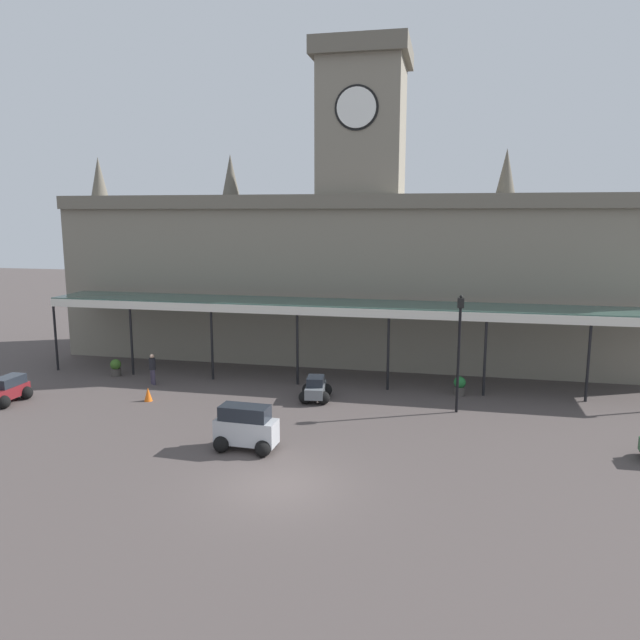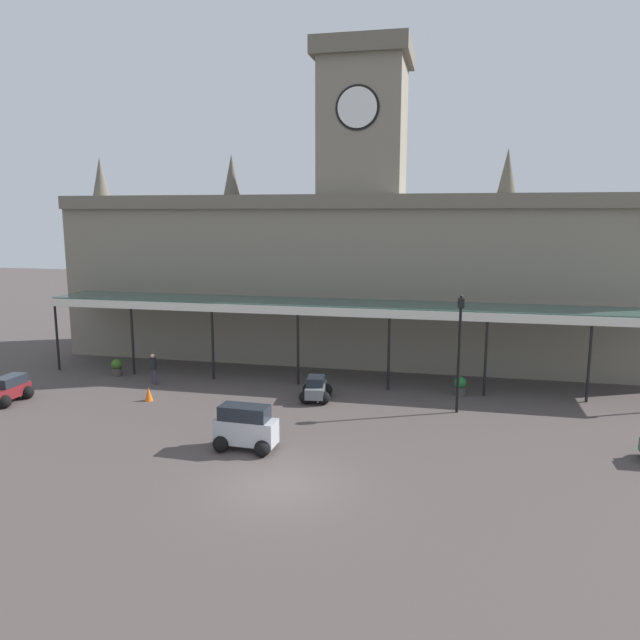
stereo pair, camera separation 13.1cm
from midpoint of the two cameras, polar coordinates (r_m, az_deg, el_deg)
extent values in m
plane|color=#4C4341|center=(21.26, -3.70, -15.24)|extent=(140.00, 140.00, 0.00)
cube|color=gray|center=(37.67, 4.04, 3.88)|extent=(37.09, 5.82, 10.13)
cube|color=#6C6558|center=(34.44, 3.39, 11.09)|extent=(37.09, 0.30, 0.80)
cube|color=gray|center=(37.78, 4.22, 17.36)|extent=(4.80, 4.80, 7.58)
cube|color=#665F53|center=(38.56, 4.31, 23.69)|extent=(5.50, 5.50, 1.00)
cylinder|color=white|center=(35.50, 3.64, 19.33)|extent=(2.20, 0.12, 2.20)
cylinder|color=black|center=(35.54, 3.65, 19.32)|extent=(2.46, 0.06, 2.46)
cone|color=#5F594E|center=(43.66, -19.88, 12.53)|extent=(1.10, 1.10, 2.60)
cone|color=#5F594E|center=(39.61, -8.21, 13.32)|extent=(1.10, 1.10, 2.60)
cone|color=#5F594E|center=(37.26, 17.33, 13.20)|extent=(1.10, 1.10, 2.60)
cube|color=#38564C|center=(32.77, 2.73, 1.51)|extent=(33.82, 3.20, 0.16)
cube|color=silver|center=(31.24, 2.24, 0.73)|extent=(33.82, 0.12, 0.44)
cylinder|color=black|center=(38.43, -23.42, -1.31)|extent=(0.14, 0.14, 4.15)
cylinder|color=black|center=(35.85, -17.13, -1.69)|extent=(0.14, 0.14, 4.15)
cylinder|color=black|center=(33.76, -9.95, -2.10)|extent=(0.14, 0.14, 4.15)
cylinder|color=black|center=(32.26, -1.97, -2.51)|extent=(0.14, 0.14, 4.15)
cylinder|color=black|center=(31.44, 6.60, -2.90)|extent=(0.14, 0.14, 4.15)
cylinder|color=black|center=(31.36, 15.43, -3.24)|extent=(0.14, 0.14, 4.15)
cylinder|color=black|center=(32.01, 24.11, -3.49)|extent=(0.14, 0.14, 4.15)
cube|color=#B2B5BA|center=(24.00, -6.82, -10.35)|extent=(2.45, 1.07, 0.95)
cube|color=#1E232B|center=(23.77, -6.97, -8.64)|extent=(1.94, 1.00, 0.55)
sphere|color=black|center=(24.27, -4.48, -11.13)|extent=(0.64, 0.64, 0.64)
sphere|color=black|center=(23.45, -5.27, -11.93)|extent=(0.64, 0.64, 0.64)
sphere|color=black|center=(24.87, -8.23, -10.68)|extent=(0.64, 0.64, 0.64)
sphere|color=black|center=(24.06, -9.15, -11.43)|extent=(0.64, 0.64, 0.64)
cube|color=maroon|center=(33.15, -27.20, -6.02)|extent=(0.94, 2.27, 0.55)
cube|color=#1E232B|center=(33.17, -27.04, -5.10)|extent=(0.86, 1.57, 0.45)
sphere|color=black|center=(32.36, -27.45, -6.83)|extent=(0.64, 0.64, 0.64)
sphere|color=black|center=(33.49, -25.72, -6.15)|extent=(0.64, 0.64, 0.64)
sphere|color=black|center=(34.06, -26.90, -5.98)|extent=(0.64, 0.64, 0.64)
cube|color=slate|center=(29.96, -0.25, -6.56)|extent=(1.11, 2.14, 0.50)
cube|color=#1E232B|center=(29.79, -0.26, -5.74)|extent=(0.92, 1.18, 0.42)
sphere|color=black|center=(30.71, -0.94, -6.54)|extent=(0.64, 0.64, 0.64)
sphere|color=black|center=(30.62, 0.71, -6.58)|extent=(0.64, 0.64, 0.64)
sphere|color=black|center=(29.43, -1.25, -7.28)|extent=(0.64, 0.64, 0.64)
sphere|color=black|center=(29.34, 0.47, -7.33)|extent=(0.64, 0.64, 0.64)
cylinder|color=#3F384C|center=(33.74, -15.19, -5.21)|extent=(0.17, 0.17, 0.82)
cylinder|color=#3F384C|center=(33.94, -15.33, -5.13)|extent=(0.17, 0.17, 0.82)
cylinder|color=black|center=(33.67, -15.32, -3.99)|extent=(0.34, 0.34, 0.62)
sphere|color=tan|center=(33.57, -15.35, -3.28)|extent=(0.23, 0.23, 0.23)
cylinder|color=black|center=(28.34, 13.04, -3.76)|extent=(0.13, 0.13, 4.89)
cube|color=black|center=(27.84, 13.26, 1.58)|extent=(0.30, 0.30, 0.44)
sphere|color=black|center=(27.80, 13.28, 2.15)|extent=(0.14, 0.14, 0.14)
cone|color=orange|center=(31.01, -15.70, -6.71)|extent=(0.40, 0.40, 0.68)
cylinder|color=#47423D|center=(31.59, 13.14, -6.54)|extent=(0.56, 0.56, 0.42)
sphere|color=#216D31|center=(31.47, 13.17, -5.75)|extent=(0.60, 0.60, 0.60)
cylinder|color=#47423D|center=(36.27, -18.45, -4.65)|extent=(0.56, 0.56, 0.42)
sphere|color=#3A6423|center=(36.16, -18.49, -3.96)|extent=(0.60, 0.60, 0.60)
camera|label=1|loc=(0.07, -89.86, 0.03)|focal=34.02mm
camera|label=2|loc=(0.07, 90.14, -0.03)|focal=34.02mm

